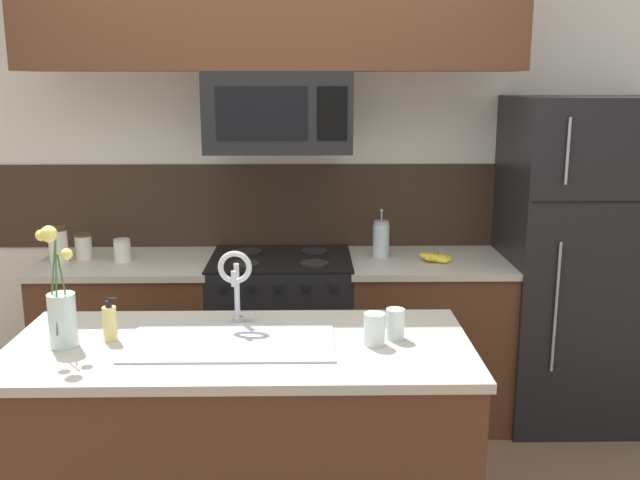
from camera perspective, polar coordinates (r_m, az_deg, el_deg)
The scene contains 20 objects.
rear_partition at distance 4.16m, azimuth 1.12°, elevation 4.94°, with size 5.20×0.10×2.60m, color silver.
splash_band at distance 4.12m, azimuth -3.04°, elevation 2.76°, with size 3.40×0.01×0.48m, color #332319.
back_counter_left at distance 4.11m, azimuth -14.83°, elevation -7.72°, with size 0.93×0.65×0.91m.
back_counter_right at distance 4.04m, azimuth 8.44°, elevation -7.76°, with size 0.87×0.65×0.91m.
stove_range at distance 3.99m, azimuth -3.08°, elevation -7.83°, with size 0.76×0.64×0.93m.
microwave at distance 3.72m, azimuth -3.32°, elevation 10.19°, with size 0.74×0.40×0.41m.
upper_cabinet_band at distance 3.71m, azimuth -3.91°, elevation 17.96°, with size 2.50×0.34×0.60m, color #4C2B19.
refrigerator at distance 4.16m, azimuth 20.06°, elevation -1.61°, with size 0.83×0.74×1.78m.
storage_jar_tall at distance 4.03m, azimuth -20.21°, elevation -0.35°, with size 0.10×0.10×0.19m.
storage_jar_medium at distance 4.06m, azimuth -18.40°, elevation -0.48°, with size 0.09×0.09×0.14m.
storage_jar_short at distance 3.94m, azimuth -15.54°, elevation -0.80°, with size 0.09×0.09×0.12m.
banana_bunch at distance 3.85m, azimuth 9.31°, elevation -1.41°, with size 0.19×0.15×0.07m.
french_press at distance 3.91m, azimuth 4.91°, elevation 0.08°, with size 0.09×0.09×0.27m.
island_counter at distance 2.87m, azimuth -6.20°, elevation -16.71°, with size 1.71×0.76×0.91m.
kitchen_sink at distance 2.70m, azimuth -7.05°, elevation -9.54°, with size 0.76×0.40×0.16m.
sink_faucet at distance 2.80m, azimuth -6.76°, elevation -2.95°, with size 0.14×0.14×0.31m.
dish_soap_bottle at distance 2.77m, azimuth -16.46°, elevation -6.37°, with size 0.06×0.05×0.16m.
drinking_glass at distance 2.63m, azimuth 4.37°, elevation -7.12°, with size 0.08×0.08×0.12m.
spare_glass at distance 2.70m, azimuth 6.04°, elevation -6.68°, with size 0.07×0.07×0.12m.
flower_vase at distance 2.74m, azimuth -19.97°, elevation -5.58°, with size 0.12×0.13×0.46m.
Camera 1 is at (0.15, -2.84, 1.86)m, focal length 40.00 mm.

